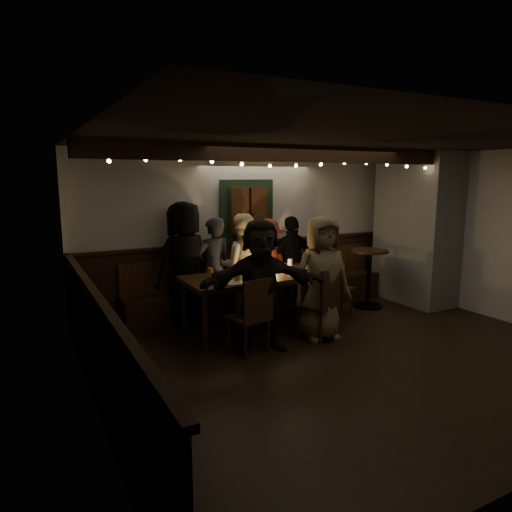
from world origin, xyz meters
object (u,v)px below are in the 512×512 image
high_top (369,271)px  person_d (266,266)px  person_a (185,264)px  person_g (321,278)px  person_e (292,263)px  person_f (261,285)px  chair_near_left (253,312)px  chair_end (336,285)px  dining_table (262,279)px  chair_near_right (323,300)px  person_b (214,269)px  person_c (241,266)px

high_top → person_d: 1.79m
person_a → person_g: bearing=117.4°
person_e → person_g: person_g is taller
person_f → person_d: bearing=74.3°
high_top → person_d: person_d is taller
chair_near_left → person_g: person_g is taller
chair_near_left → chair_end: bearing=23.6°
dining_table → person_f: person_f is taller
high_top → person_g: 1.86m
person_d → person_g: size_ratio=0.91×
chair_end → chair_near_left: bearing=-156.4°
dining_table → chair_end: 1.40m
chair_near_right → high_top: (1.63, 0.94, 0.06)m
chair_near_left → person_f: (0.16, 0.09, 0.30)m
chair_end → person_f: bearing=-156.9°
dining_table → high_top: bearing=4.6°
chair_near_left → high_top: high_top is taller
high_top → person_b: (-2.60, 0.53, 0.18)m
dining_table → person_c: (-0.01, 0.66, 0.08)m
dining_table → chair_near_left: 0.98m
high_top → person_c: size_ratio=0.60×
dining_table → person_f: bearing=-120.3°
person_c → chair_near_left: bearing=87.6°
dining_table → chair_near_right: chair_near_right is taller
person_f → chair_near_left: bearing=-134.9°
chair_end → high_top: (0.77, 0.11, 0.13)m
chair_near_left → chair_near_right: 1.08m
person_b → person_f: bearing=85.9°
person_g → high_top: bearing=36.1°
person_a → person_e: size_ratio=1.18×
high_top → person_f: bearing=-161.2°
chair_near_left → person_d: size_ratio=0.63×
chair_end → person_d: (-0.92, 0.65, 0.27)m
chair_near_right → high_top: 1.88m
person_c → chair_end: bearing=175.1°
person_b → person_e: 1.39m
person_c → person_f: size_ratio=0.97×
person_e → person_f: 1.91m
person_e → chair_end: bearing=128.3°
high_top → person_f: person_f is taller
high_top → person_a: size_ratio=0.53×
chair_near_left → person_a: size_ratio=0.53×
person_e → person_b: bearing=1.5°
chair_end → person_a: 2.41m
person_a → person_b: bearing=157.0°
chair_near_right → person_e: (0.42, 1.44, 0.22)m
chair_end → person_b: 1.96m
dining_table → high_top: (2.15, 0.17, -0.12)m
chair_near_right → chair_end: chair_near_right is taller
high_top → chair_near_right: bearing=-150.2°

